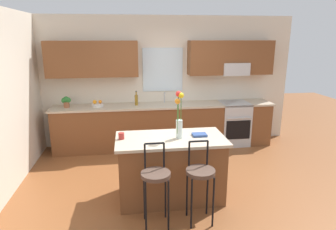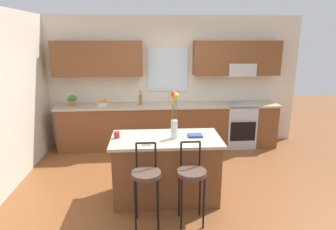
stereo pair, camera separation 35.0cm
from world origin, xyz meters
name	(u,v)px [view 1 (the left image)]	position (x,y,z in m)	size (l,w,h in m)	color
ground_plane	(178,184)	(0.00, 0.00, 0.00)	(14.00, 14.00, 0.00)	brown
wall_left	(3,102)	(-2.56, 0.30, 1.35)	(0.12, 4.60, 2.70)	beige
back_wall_assembly	(164,74)	(0.03, 1.98, 1.51)	(5.60, 0.50, 2.70)	beige
counter_run	(165,125)	(0.00, 1.70, 0.47)	(4.56, 0.64, 0.92)	brown
sink_faucet	(165,96)	(0.02, 1.84, 1.06)	(0.02, 0.13, 0.23)	#B7BABC
oven_range	(233,123)	(1.50, 1.68, 0.46)	(0.60, 0.64, 0.92)	#B7BABC
kitchen_island	(171,168)	(-0.18, -0.37, 0.46)	(1.52, 0.80, 0.92)	brown
bar_stool_near	(156,178)	(-0.46, -0.98, 0.64)	(0.36, 0.36, 1.04)	black
bar_stool_middle	(200,175)	(0.09, -0.98, 0.64)	(0.36, 0.36, 1.04)	black
flower_vase	(179,117)	(-0.07, -0.40, 1.23)	(0.13, 0.13, 0.66)	silver
mug_ceramic	(121,136)	(-0.86, -0.33, 0.97)	(0.08, 0.08, 0.09)	#A52D28
cookbook	(199,135)	(0.23, -0.34, 0.94)	(0.20, 0.15, 0.03)	navy
fruit_bowl_oranges	(97,104)	(-1.36, 1.70, 0.96)	(0.24, 0.24, 0.13)	silver
bottle_olive_oil	(136,100)	(-0.58, 1.70, 1.04)	(0.06, 0.06, 0.29)	olive
potted_plant_small	(66,101)	(-1.95, 1.70, 1.05)	(0.19, 0.13, 0.22)	#9E5B3D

